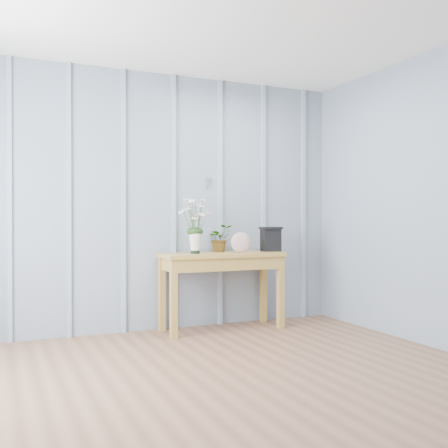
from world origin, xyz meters
name	(u,v)px	position (x,y,z in m)	size (l,w,h in m)	color
ground	(254,406)	(0.00, 0.00, 0.00)	(4.50, 4.50, 0.00)	brown
room_shell	(198,95)	(0.00, 0.92, 1.99)	(4.00, 4.50, 2.50)	#8391A3
sideboard	(222,264)	(0.67, 1.99, 0.64)	(1.20, 0.45, 0.75)	#A48034
daisy_vase	(195,218)	(0.37, 1.96, 1.09)	(0.38, 0.29, 0.55)	black
spider_plant	(220,238)	(0.70, 2.14, 0.89)	(0.24, 0.21, 0.27)	#173911
felt_disc_vessel	(241,242)	(0.83, 1.90, 0.85)	(0.20, 0.06, 0.20)	#874D57
carved_box	(271,239)	(1.20, 1.97, 0.88)	(0.22, 0.18, 0.25)	black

